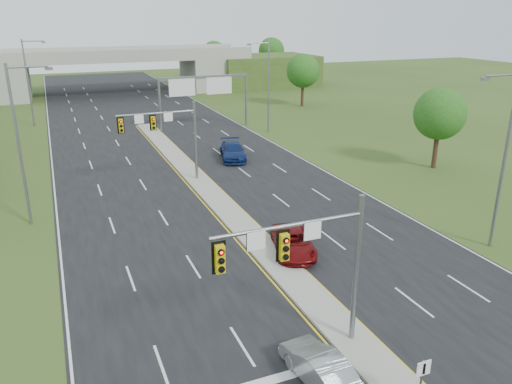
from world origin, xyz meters
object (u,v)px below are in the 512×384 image
Objects in this scene: signal_mast_far at (169,130)px; keep_right_sign at (422,377)px; overpass at (113,74)px; car_far_a at (293,242)px; signal_mast_near at (311,256)px; car_silver at (320,367)px; sign_gantry at (203,88)px; car_far_b at (233,151)px.

keep_right_sign is at bearing -85.61° from signal_mast_far.
overpass is (2.26, 55.07, -1.17)m from signal_mast_far.
car_far_a is (1.50, 13.44, -0.80)m from keep_right_sign.
car_silver is at bearing -102.88° from signal_mast_near.
signal_mast_near reaches higher than car_far_a.
signal_mast_far reaches higher than car_far_a.
keep_right_sign is 50.04m from sign_gantry.
car_far_a is (-5.18, -36.01, -4.53)m from sign_gantry.
sign_gantry is 15.44m from car_far_b.
car_silver is at bearing -91.86° from overpass.
car_silver is (-2.66, 2.73, -0.81)m from keep_right_sign.
signal_mast_far is at bearing -95.77° from car_silver.
signal_mast_near is at bearing -101.25° from sign_gantry.
car_far_b is (7.51, 30.26, -3.89)m from signal_mast_near.
car_silver is at bearing -90.85° from signal_mast_far.
signal_mast_far is at bearing -131.47° from car_far_b.
signal_mast_near is 1.24× the size of car_far_b.
overpass is at bearing -96.79° from car_silver.
signal_mast_far is 1.40× the size of car_far_a.
overpass is 71.16m from car_far_a.
signal_mast_near is at bearing -107.80° from car_silver.
car_far_b is at bearing 97.07° from car_far_a.
signal_mast_near reaches higher than car_silver.
overpass is at bearing 109.55° from car_far_b.
car_silver is 0.74× the size of car_far_b.
overpass is 16.05× the size of car_far_a.
sign_gantry is at bearing 97.98° from car_far_b.
overpass is at bearing 90.00° from keep_right_sign.
signal_mast_near is 31.42m from car_far_b.
overpass is at bearing 87.65° from signal_mast_far.
car_silver is at bearing -94.15° from car_far_a.
keep_right_sign is 0.52× the size of car_silver.
overpass is (0.00, 84.53, 2.04)m from keep_right_sign.
sign_gantry is 2.32× the size of car_far_a.
signal_mast_far is 16.93m from car_far_a.
sign_gantry reaches higher than car_far_a.
signal_mast_near is at bearing -91.62° from overpass.
sign_gantry is 2.76× the size of car_silver.
signal_mast_near is at bearing -95.66° from car_far_a.
signal_mast_far reaches higher than car_far_b.
signal_mast_far is 1.67× the size of car_silver.
signal_mast_far is 55.13m from overpass.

